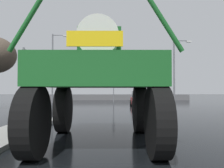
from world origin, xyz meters
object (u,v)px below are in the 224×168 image
traffic_signal_far_right (68,82)px  traffic_signal_near_right (166,78)px  traffic_signal_near_left (24,67)px  traffic_signal_far_left (113,81)px  streetlight_far_left (53,65)px  sedan_ahead (140,99)px  oversize_sprayer (99,80)px  streetlight_far_right (175,68)px

traffic_signal_far_right → traffic_signal_near_right: bearing=-62.5°
traffic_signal_near_left → traffic_signal_far_left: 17.70m
traffic_signal_near_right → streetlight_far_left: 18.76m
traffic_signal_far_left → streetlight_far_left: size_ratio=0.45×
traffic_signal_far_left → traffic_signal_near_right: bearing=-80.5°
sedan_ahead → traffic_signal_far_right: 11.37m
traffic_signal_near_right → streetlight_far_left: bearing=123.8°
oversize_sprayer → sedan_ahead: size_ratio=1.29×
oversize_sprayer → streetlight_far_right: 18.15m
traffic_signal_near_right → sedan_ahead: bearing=91.2°
traffic_signal_near_left → traffic_signal_far_left: bearing=73.3°
traffic_signal_near_left → streetlight_far_left: bearing=98.9°
sedan_ahead → traffic_signal_far_right: size_ratio=1.14×
traffic_signal_near_left → streetlight_far_right: size_ratio=0.57×
oversize_sprayer → traffic_signal_near_right: size_ratio=1.65×
streetlight_far_left → traffic_signal_far_left: bearing=11.2°
oversize_sprayer → traffic_signal_far_right: oversize_sprayer is taller
traffic_signal_near_left → oversize_sprayer: bearing=-49.5°
traffic_signal_near_right → streetlight_far_right: 12.01m
oversize_sprayer → traffic_signal_far_right: 22.85m
sedan_ahead → traffic_signal_far_right: bearing=51.1°
oversize_sprayer → traffic_signal_near_left: bearing=40.3°
streetlight_far_left → oversize_sprayer: bearing=-71.5°
sedan_ahead → traffic_signal_far_left: traffic_signal_far_left is taller
traffic_signal_near_right → traffic_signal_far_left: bearing=99.5°
streetlight_far_left → sedan_ahead: bearing=-29.2°
streetlight_far_right → traffic_signal_near_right: bearing=-108.4°
traffic_signal_far_left → traffic_signal_far_right: traffic_signal_far_left is taller
traffic_signal_near_left → traffic_signal_near_right: (7.92, 0.01, -0.59)m
traffic_signal_near_right → streetlight_far_left: streetlight_far_left is taller
oversize_sprayer → streetlight_far_right: bearing=-23.7°
traffic_signal_far_left → traffic_signal_near_left: bearing=-106.7°
traffic_signal_near_left → streetlight_far_right: bearing=44.1°
oversize_sprayer → streetlight_far_left: size_ratio=0.61×
sedan_ahead → streetlight_far_left: (-10.15, 5.67, 4.09)m
sedan_ahead → streetlight_far_right: size_ratio=0.58×
traffic_signal_far_right → streetlight_far_left: size_ratio=0.42×
oversize_sprayer → sedan_ahead: (3.23, 15.03, -1.30)m
traffic_signal_near_right → traffic_signal_far_right: size_ratio=0.89×
sedan_ahead → streetlight_far_left: streetlight_far_left is taller
traffic_signal_far_left → streetlight_far_right: size_ratio=0.55×
oversize_sprayer → streetlight_far_right: (7.18, 16.55, 1.96)m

